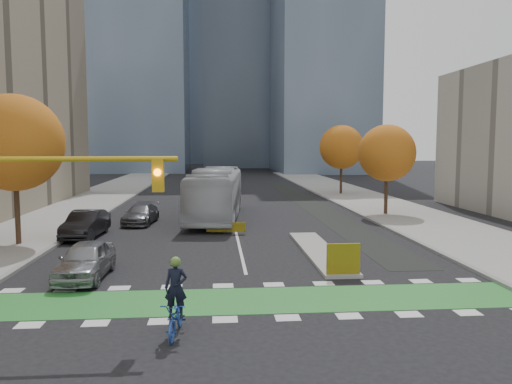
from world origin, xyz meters
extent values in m
plane|color=black|center=(0.00, 0.00, 0.00)|extent=(300.00, 300.00, 0.00)
cube|color=gray|center=(-13.50, 20.00, 0.07)|extent=(7.00, 120.00, 0.15)
cube|color=gray|center=(13.50, 20.00, 0.07)|extent=(7.00, 120.00, 0.15)
cube|color=gray|center=(-10.00, 20.00, 0.07)|extent=(0.30, 120.00, 0.16)
cube|color=gray|center=(10.00, 20.00, 0.07)|extent=(0.30, 120.00, 0.16)
cube|color=#297F2E|center=(0.00, 1.50, 0.01)|extent=(20.00, 3.00, 0.01)
cube|color=silver|center=(0.00, 40.00, 0.01)|extent=(0.15, 70.00, 0.01)
cube|color=black|center=(7.50, 30.00, 0.01)|extent=(2.50, 50.00, 0.01)
cube|color=gray|center=(4.00, 9.00, 0.08)|extent=(1.60, 10.00, 0.16)
cube|color=yellow|center=(4.00, 4.20, 0.80)|extent=(1.40, 0.12, 1.30)
cube|color=#47566B|center=(20.00, 85.00, 30.00)|extent=(18.00, 24.00, 60.00)
cube|color=#47566B|center=(-4.00, 140.00, 40.00)|extent=(26.00, 26.00, 80.00)
cylinder|color=#332114|center=(-12.00, 12.00, 2.62)|extent=(0.28, 0.28, 5.25)
sphere|color=#A74F14|center=(-12.00, 12.00, 5.62)|extent=(5.20, 5.20, 5.20)
cylinder|color=#332114|center=(12.00, 22.00, 2.27)|extent=(0.28, 0.28, 4.55)
sphere|color=#A74F14|center=(12.00, 22.00, 4.88)|extent=(4.40, 4.40, 4.40)
cylinder|color=#332114|center=(12.50, 38.00, 2.45)|extent=(0.28, 0.28, 4.90)
sphere|color=#A74F14|center=(12.50, 38.00, 5.25)|extent=(4.80, 4.80, 4.80)
cylinder|color=#BF9914|center=(-6.50, -0.50, 5.10)|extent=(8.20, 0.16, 0.16)
cube|color=#BF9914|center=(-3.00, -0.50, 4.60)|extent=(0.35, 0.28, 1.00)
sphere|color=orange|center=(-3.00, -0.68, 4.70)|extent=(0.22, 0.22, 0.22)
imported|color=#2346A0|center=(-2.43, -1.56, 0.53)|extent=(0.90, 2.07, 1.06)
imported|color=black|center=(-2.43, -1.56, 1.43)|extent=(0.69, 0.49, 1.80)
sphere|color=#597F2D|center=(-2.43, -1.56, 2.17)|extent=(0.31, 0.31, 0.31)
imported|color=#B9BEC2|center=(-1.25, 21.19, 1.89)|extent=(4.42, 13.83, 3.79)
imported|color=gray|center=(-6.66, 5.00, 0.76)|extent=(1.91, 4.52, 1.53)
imported|color=black|center=(-9.00, 14.33, 0.80)|extent=(1.99, 4.94, 1.60)
imported|color=#535358|center=(-6.50, 19.33, 0.68)|extent=(2.34, 4.83, 1.36)
camera|label=1|loc=(-1.26, -15.76, 5.54)|focal=35.00mm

